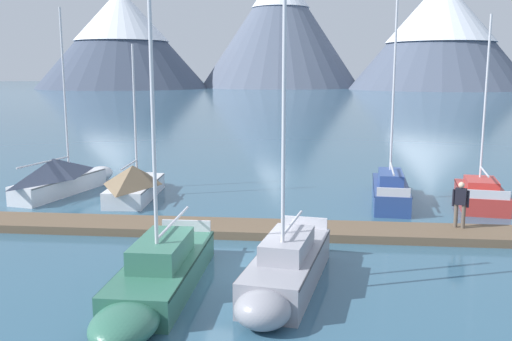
# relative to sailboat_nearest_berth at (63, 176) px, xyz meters

# --- Properties ---
(ground_plane) EXTENTS (700.00, 700.00, 0.00)m
(ground_plane) POSITION_rel_sailboat_nearest_berth_xyz_m (9.75, -10.24, -0.87)
(ground_plane) COLOR #335B75
(mountain_west_summit) EXTENTS (62.51, 62.51, 35.56)m
(mountain_west_summit) POSITION_rel_sailboat_nearest_berth_xyz_m (-51.98, 182.00, 18.05)
(mountain_west_summit) COLOR #424C60
(mountain_west_summit) RESTS_ON ground
(mountain_central_massif) EXTENTS (61.68, 61.68, 45.75)m
(mountain_central_massif) POSITION_rel_sailboat_nearest_berth_xyz_m (5.65, 197.52, 22.62)
(mountain_central_massif) COLOR slate
(mountain_central_massif) RESTS_ON ground
(mountain_shoulder_ridge) EXTENTS (61.69, 61.69, 37.22)m
(mountain_shoulder_ridge) POSITION_rel_sailboat_nearest_berth_xyz_m (61.20, 176.90, 19.09)
(mountain_shoulder_ridge) COLOR #4C566B
(mountain_shoulder_ridge) RESTS_ON ground
(dock) EXTENTS (23.23, 2.94, 0.30)m
(dock) POSITION_rel_sailboat_nearest_berth_xyz_m (9.75, -6.24, -0.72)
(dock) COLOR brown
(dock) RESTS_ON ground
(sailboat_nearest_berth) EXTENTS (3.08, 7.26, 8.91)m
(sailboat_nearest_berth) POSITION_rel_sailboat_nearest_berth_xyz_m (0.00, 0.00, 0.00)
(sailboat_nearest_berth) COLOR silver
(sailboat_nearest_berth) RESTS_ON ground
(sailboat_second_berth) EXTENTS (2.10, 6.10, 7.15)m
(sailboat_second_berth) POSITION_rel_sailboat_nearest_berth_xyz_m (3.81, -0.69, -0.10)
(sailboat_second_berth) COLOR white
(sailboat_second_berth) RESTS_ON ground
(sailboat_mid_dock_port) EXTENTS (2.02, 7.39, 8.07)m
(sailboat_mid_dock_port) POSITION_rel_sailboat_nearest_berth_xyz_m (7.66, -12.31, -0.32)
(sailboat_mid_dock_port) COLOR #336B56
(sailboat_mid_dock_port) RESTS_ON ground
(sailboat_mid_dock_starboard) EXTENTS (2.65, 6.39, 8.32)m
(sailboat_mid_dock_starboard) POSITION_rel_sailboat_nearest_berth_xyz_m (11.05, -11.71, -0.26)
(sailboat_mid_dock_starboard) COLOR #93939E
(sailboat_mid_dock_starboard) RESTS_ON ground
(sailboat_far_berth) EXTENTS (2.20, 6.93, 9.28)m
(sailboat_far_berth) POSITION_rel_sailboat_nearest_berth_xyz_m (15.69, -0.48, -0.28)
(sailboat_far_berth) COLOR navy
(sailboat_far_berth) RESTS_ON ground
(sailboat_outer_slip) EXTENTS (2.74, 5.75, 8.35)m
(sailboat_outer_slip) POSITION_rel_sailboat_nearest_berth_xyz_m (19.67, -0.75, -0.37)
(sailboat_outer_slip) COLOR #B2332D
(sailboat_outer_slip) RESTS_ON ground
(person_on_dock) EXTENTS (0.55, 0.36, 1.69)m
(person_on_dock) POSITION_rel_sailboat_nearest_berth_xyz_m (17.27, -6.09, 0.39)
(person_on_dock) COLOR brown
(person_on_dock) RESTS_ON dock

